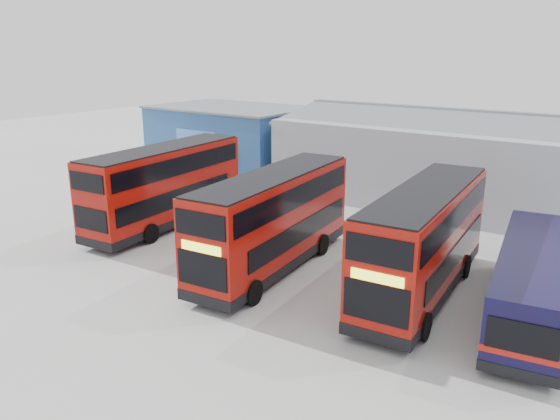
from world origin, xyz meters
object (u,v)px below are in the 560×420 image
object	(u,v)px
maintenance_shed	(527,167)
double_decker_centre	(273,222)
double_decker_right	(424,243)
panel_van	(157,166)
office_block	(232,138)
double_decker_left	(166,187)
single_decker_blue	(530,284)

from	to	relation	value
maintenance_shed	double_decker_centre	distance (m)	18.14
double_decker_centre	double_decker_right	world-z (taller)	double_decker_right
double_decker_centre	panel_van	distance (m)	18.24
office_block	double_decker_left	xyz separation A→B (m)	(6.67, -13.33, -0.36)
panel_van	double_decker_centre	bearing A→B (deg)	-33.35
double_decker_right	office_block	bearing A→B (deg)	142.68
maintenance_shed	double_decker_left	world-z (taller)	maintenance_shed
office_block	double_decker_centre	bearing A→B (deg)	-44.28
single_decker_blue	panel_van	world-z (taller)	single_decker_blue
maintenance_shed	single_decker_blue	xyz separation A→B (m)	(3.61, -15.07, -1.26)
office_block	panel_van	distance (m)	7.17
double_decker_centre	single_decker_blue	bearing A→B (deg)	3.17
single_decker_blue	double_decker_centre	bearing A→B (deg)	0.14
maintenance_shed	panel_van	world-z (taller)	maintenance_shed
double_decker_left	single_decker_blue	distance (m)	18.97
maintenance_shed	double_decker_left	xyz separation A→B (m)	(-15.33, -15.34, -0.38)
office_block	single_decker_blue	distance (m)	28.77
maintenance_shed	single_decker_blue	world-z (taller)	maintenance_shed
maintenance_shed	double_decker_right	xyz separation A→B (m)	(-0.39, -15.46, -0.41)
office_block	maintenance_shed	distance (m)	22.09
maintenance_shed	panel_van	bearing A→B (deg)	-158.97
office_block	panel_van	bearing A→B (deg)	-100.50
single_decker_blue	double_decker_right	bearing A→B (deg)	-3.70
double_decker_left	double_decker_centre	distance (m)	8.62
double_decker_left	double_decker_centre	bearing A→B (deg)	164.92
maintenance_shed	single_decker_blue	distance (m)	15.55
double_decker_left	single_decker_blue	bearing A→B (deg)	175.45
maintenance_shed	double_decker_centre	xyz separation A→B (m)	(-6.84, -16.79, -0.42)
double_decker_right	panel_van	world-z (taller)	double_decker_right
maintenance_shed	double_decker_right	size ratio (longest dim) A/B	2.88
maintenance_shed	double_decker_left	size ratio (longest dim) A/B	2.84
office_block	double_decker_right	size ratio (longest dim) A/B	1.16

